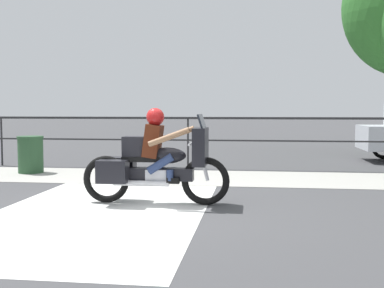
{
  "coord_description": "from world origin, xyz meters",
  "views": [
    {
      "loc": [
        1.67,
        -7.19,
        1.54
      ],
      "look_at": [
        0.48,
        2.13,
        0.85
      ],
      "focal_mm": 45.0,
      "sensor_mm": 36.0,
      "label": 1
    }
  ],
  "objects": [
    {
      "name": "fence_railing",
      "position": [
        0.0,
        5.03,
        1.04
      ],
      "size": [
        36.0,
        0.05,
        1.33
      ],
      "color": "#232326",
      "rests_on": "ground"
    },
    {
      "name": "ground_plane",
      "position": [
        0.0,
        0.0,
        0.0
      ],
      "size": [
        120.0,
        120.0,
        0.0
      ],
      "primitive_type": "plane",
      "color": "#424244"
    },
    {
      "name": "motorcycle",
      "position": [
        0.1,
        0.37,
        0.7
      ],
      "size": [
        2.41,
        0.76,
        1.55
      ],
      "rotation": [
        0.0,
        0.0,
        0.06
      ],
      "color": "black",
      "rests_on": "ground"
    },
    {
      "name": "sidewalk_band",
      "position": [
        0.0,
        3.4,
        0.01
      ],
      "size": [
        44.0,
        2.4,
        0.01
      ],
      "primitive_type": "cube",
      "color": "#A8A59E",
      "rests_on": "ground"
    },
    {
      "name": "crosswalk_band",
      "position": [
        -0.6,
        -0.2,
        0.0
      ],
      "size": [
        3.13,
        6.0,
        0.01
      ],
      "primitive_type": "cube",
      "color": "silver",
      "rests_on": "ground"
    },
    {
      "name": "trash_bin",
      "position": [
        -3.61,
        3.64,
        0.45
      ],
      "size": [
        0.61,
        0.61,
        0.89
      ],
      "color": "#284C2D",
      "rests_on": "ground"
    }
  ]
}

